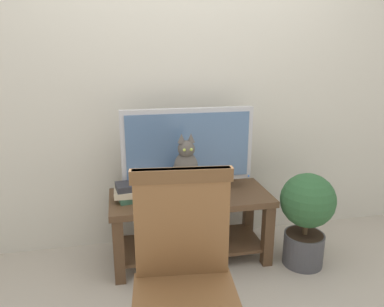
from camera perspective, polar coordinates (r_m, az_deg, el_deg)
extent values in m
plane|color=#ADA393|center=(2.36, 3.34, -22.85)|extent=(12.00, 12.00, 0.00)
cube|color=beige|center=(2.76, -1.40, 14.36)|extent=(7.00, 0.12, 2.80)
cube|color=#513823|center=(2.56, -0.23, -7.03)|extent=(1.13, 0.49, 0.04)
cube|color=#513823|center=(2.46, -11.50, -14.95)|extent=(0.07, 0.07, 0.45)
cube|color=#513823|center=(2.65, 11.89, -12.58)|extent=(0.07, 0.07, 0.45)
cube|color=#513823|center=(2.80, -11.60, -10.91)|extent=(0.07, 0.07, 0.45)
cube|color=#513823|center=(2.97, 8.90, -9.16)|extent=(0.07, 0.07, 0.45)
cube|color=#513823|center=(2.72, -0.22, -14.14)|extent=(1.03, 0.41, 0.02)
cube|color=#B7B7BC|center=(2.63, -0.62, -5.55)|extent=(0.33, 0.20, 0.03)
cube|color=#B7B7BC|center=(2.61, -0.62, -4.81)|extent=(0.06, 0.04, 0.04)
cube|color=#B7B7BC|center=(2.53, -0.64, 1.27)|extent=(0.93, 0.05, 0.53)
cube|color=#4C6B93|center=(2.50, -0.51, 1.10)|extent=(0.87, 0.01, 0.46)
sphere|color=#2672F2|center=(2.69, 8.96, -3.54)|extent=(0.01, 0.01, 0.01)
cube|color=#BCBCC1|center=(2.46, -1.07, -6.68)|extent=(0.36, 0.23, 0.06)
cube|color=black|center=(2.35, -0.53, -7.77)|extent=(0.21, 0.01, 0.03)
ellipsoid|color=#514C47|center=(2.41, -1.09, -3.50)|extent=(0.18, 0.25, 0.22)
ellipsoid|color=#514C47|center=(2.35, -0.96, -2.12)|extent=(0.16, 0.16, 0.20)
sphere|color=#514C47|center=(2.31, -0.91, 0.73)|extent=(0.11, 0.11, 0.11)
cone|color=#514C47|center=(2.28, -1.68, 2.44)|extent=(0.05, 0.05, 0.06)
cone|color=#514C47|center=(2.29, -0.17, 2.51)|extent=(0.05, 0.05, 0.06)
sphere|color=#B2C64C|center=(2.25, -1.22, 0.57)|extent=(0.02, 0.02, 0.02)
sphere|color=#B2C64C|center=(2.26, -0.11, 0.63)|extent=(0.02, 0.02, 0.02)
cylinder|color=#514C47|center=(2.37, 0.64, -6.16)|extent=(0.09, 0.21, 0.04)
cube|color=brown|center=(1.59, -0.91, -22.99)|extent=(0.48, 0.48, 0.04)
cube|color=brown|center=(1.61, -1.59, -10.94)|extent=(0.42, 0.08, 0.50)
cube|color=brown|center=(1.52, -1.66, -3.48)|extent=(0.44, 0.09, 0.06)
cube|color=#38664C|center=(2.50, -9.25, -6.85)|extent=(0.22, 0.18, 0.04)
cube|color=beige|center=(2.48, -9.58, -6.01)|extent=(0.23, 0.18, 0.04)
cube|color=#2D2D33|center=(2.47, -9.84, -5.14)|extent=(0.20, 0.17, 0.04)
cylinder|color=#47474C|center=(2.77, 17.20, -14.21)|extent=(0.28, 0.28, 0.23)
cylinder|color=#332319|center=(2.72, 17.39, -12.24)|extent=(0.26, 0.26, 0.02)
cylinder|color=#4C3823|center=(2.69, 17.50, -11.06)|extent=(0.04, 0.04, 0.11)
sphere|color=#2D5B33|center=(2.61, 17.87, -7.07)|extent=(0.38, 0.38, 0.38)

